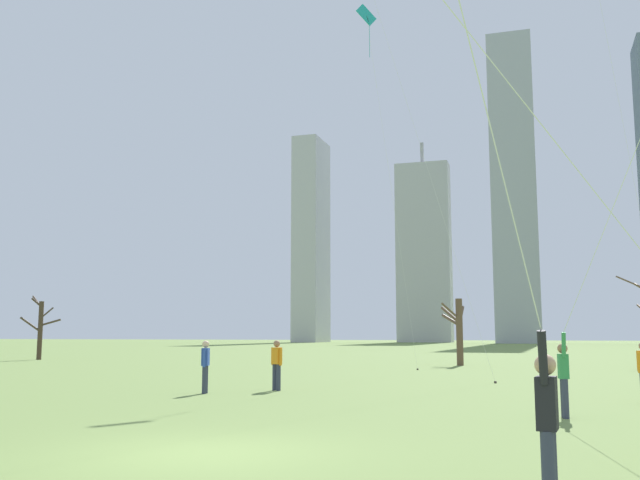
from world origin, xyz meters
TOP-DOWN VIEW (x-y plane):
  - ground_plane at (0.00, 0.00)m, footprint 400.00×400.00m
  - kite_flyer_foreground_left_white at (4.77, -3.35)m, footprint 2.81×8.67m
  - bystander_far_off_by_trees at (-5.01, 10.04)m, footprint 0.28×0.50m
  - bystander_watching_nearby at (-3.30, 11.76)m, footprint 0.44×0.35m
  - distant_kite_drifting_left_teal at (-2.64, 22.60)m, footprint 2.03×4.51m
  - bare_tree_right_of_center at (0.23, 32.35)m, footprint 1.42×1.95m
  - bare_tree_left_of_center at (-29.49, 32.59)m, footprint 2.95×1.97m
  - skyline_mid_tower_left at (-19.79, 145.57)m, footprint 11.82×5.16m
  - skyline_slender_spire at (-44.56, 140.74)m, footprint 5.72×11.24m
  - skyline_tall_tower at (0.37, 134.52)m, footprint 8.71×7.89m

SIDE VIEW (x-z plane):
  - ground_plane at x=0.00m, z-range 0.00..0.00m
  - bystander_far_off_by_trees at x=-5.01m, z-range 0.09..1.71m
  - bystander_watching_nearby at x=-3.30m, z-range 0.09..1.71m
  - bare_tree_right_of_center at x=0.23m, z-range 0.23..4.12m
  - bare_tree_left_of_center at x=-29.49m, z-range 0.03..4.68m
  - kite_flyer_foreground_left_white at x=4.77m, z-range -4.63..9.89m
  - distant_kite_drifting_left_teal at x=-2.64m, z-range 7.36..25.54m
  - skyline_mid_tower_left at x=-19.79m, z-range -2.48..42.32m
  - skyline_slender_spire at x=-44.56m, z-range 0.00..45.93m
  - skyline_tall_tower at x=0.37m, z-range 0.00..62.28m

